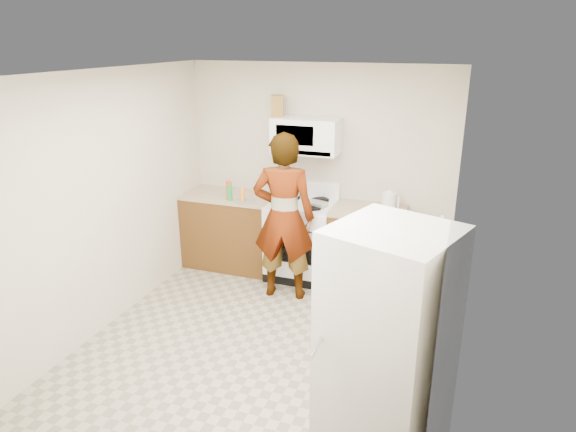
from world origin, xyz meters
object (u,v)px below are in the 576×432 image
at_px(kettle, 389,201).
at_px(saucepan, 290,191).
at_px(microwave, 306,136).
at_px(fridge, 386,352).
at_px(person, 284,217).
at_px(gas_range, 302,238).

distance_m(kettle, saucepan, 1.19).
bearing_deg(microwave, saucepan, 177.18).
height_order(fridge, saucepan, fridge).
distance_m(microwave, saucepan, 0.71).
distance_m(person, kettle, 1.22).
distance_m(gas_range, saucepan, 0.58).
bearing_deg(fridge, kettle, 118.48).
bearing_deg(person, fridge, 116.12).
xyz_separation_m(person, kettle, (1.02, 0.65, 0.10)).
bearing_deg(fridge, microwave, 137.17).
distance_m(person, saucepan, 0.70).
relative_size(person, fridge, 1.09).
xyz_separation_m(gas_range, microwave, (0.00, 0.13, 1.21)).
xyz_separation_m(gas_range, person, (-0.03, -0.54, 0.44)).
height_order(microwave, fridge, microwave).
relative_size(microwave, kettle, 4.07).
relative_size(gas_range, fridge, 0.66).
height_order(gas_range, microwave, microwave).
height_order(gas_range, fridge, fridge).
xyz_separation_m(microwave, fridge, (1.40, -2.70, -0.85)).
bearing_deg(saucepan, fridge, -59.47).
height_order(microwave, saucepan, microwave).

